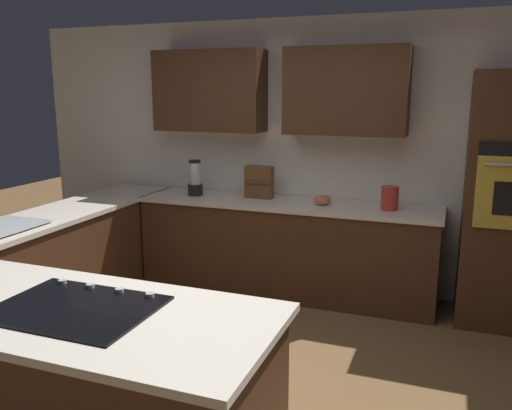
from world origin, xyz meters
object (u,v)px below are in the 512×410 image
cooktop (76,307)px  mixing_bowl (323,200)px  spice_rack (259,182)px  blender (195,180)px  kettle (390,198)px

cooktop → mixing_bowl: 2.79m
cooktop → spice_rack: spice_rack is taller
blender → mixing_bowl: 1.30m
blender → spice_rack: 0.66m
blender → spice_rack: bearing=-172.7°
kettle → spice_rack: bearing=-3.8°
mixing_bowl → kettle: 0.60m
spice_rack → cooktop: bearing=92.0°
cooktop → mixing_bowl: bearing=-101.4°
mixing_bowl → kettle: size_ratio=0.80×
cooktop → kettle: size_ratio=3.67×
cooktop → spice_rack: (0.10, -2.82, 0.15)m
cooktop → mixing_bowl: (-0.55, -2.73, 0.04)m
cooktop → blender: size_ratio=2.16×
blender → spice_rack: (-0.65, -0.08, 0.01)m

